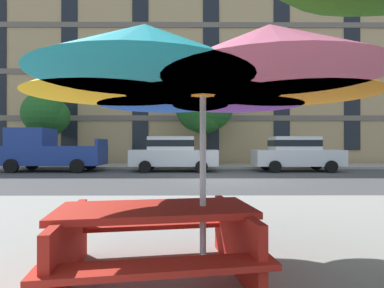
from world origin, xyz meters
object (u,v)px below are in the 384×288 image
Objects in this scene: sedan_white_midblock at (296,153)px; patio_umbrella at (203,75)px; picnic_table at (156,237)px; street_tree_middle at (203,107)px; street_tree_left at (47,115)px; sedan_white at (173,153)px; pickup_blue at (49,151)px.

sedan_white_midblock is 13.80m from patio_umbrella.
picnic_table is at bearing -114.22° from sedan_white_midblock.
street_tree_middle is 15.88m from patio_umbrella.
picnic_table is (8.39, -15.64, -2.66)m from street_tree_left.
sedan_white_midblock is at bearing -33.75° from street_tree_middle.
sedan_white is at bearing 180.00° from sedan_white_midblock.
sedan_white is 6.29m from sedan_white_midblock.
picnic_table is at bearing -94.05° from street_tree_middle.
street_tree_middle is at bearing 61.48° from sedan_white.
sedan_white is 1.00× the size of sedan_white_midblock.
street_tree_left reaches higher than picnic_table.
picnic_table is (0.55, -12.74, -0.46)m from sedan_white.
picnic_table is at bearing -61.45° from pickup_blue.
picnic_table is at bearing -87.51° from sedan_white.
sedan_white_midblock is 0.79× the size of street_tree_middle.
street_tree_middle reaches higher than sedan_white_midblock.
street_tree_left is 17.94m from picnic_table.
patio_umbrella reaches higher than sedan_white_midblock.
street_tree_middle is (-4.61, 3.08, 2.71)m from sedan_white_midblock.
street_tree_middle reaches higher than street_tree_left.
street_tree_middle is (8.05, 3.08, 2.64)m from pickup_blue.
pickup_blue is 0.92× the size of street_tree_middle.
street_tree_middle is at bearing 20.95° from pickup_blue.
pickup_blue is 9.02m from street_tree_middle.
street_tree_middle is at bearing 146.25° from sedan_white_midblock.
picnic_table is (-0.45, -0.04, -1.53)m from patio_umbrella.
patio_umbrella is (7.38, -12.70, 0.99)m from pickup_blue.
street_tree_middle is at bearing 85.95° from picnic_table.
pickup_blue is 3.87m from street_tree_left.
pickup_blue is at bearing 180.00° from sedan_white_midblock.
pickup_blue is 6.38m from sedan_white.
picnic_table is at bearing -61.78° from street_tree_left.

